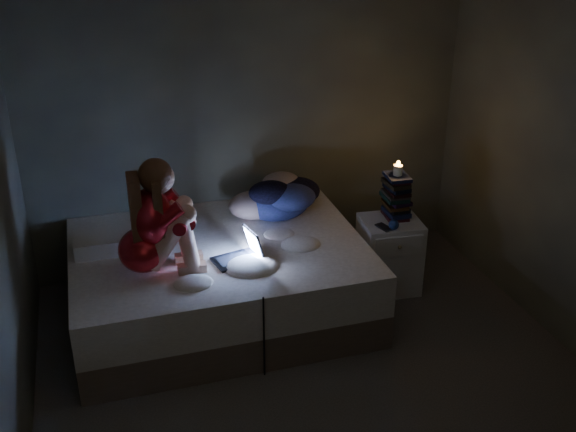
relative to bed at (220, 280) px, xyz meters
name	(u,v)px	position (x,y,z in m)	size (l,w,h in m)	color
floor	(325,393)	(0.45, -1.10, -0.30)	(3.60, 3.80, 0.02)	#3A3837
wall_back	(249,115)	(0.45, 0.81, 1.01)	(3.60, 0.02, 2.60)	#353734
bed	(220,280)	(0.00, 0.00, 0.00)	(2.12, 1.59, 0.58)	beige
pillow	(102,243)	(-0.81, 0.18, 0.35)	(0.40, 0.28, 0.11)	white
woman	(140,218)	(-0.55, -0.24, 0.70)	(0.50, 0.33, 0.81)	maroon
laptop	(236,247)	(0.08, -0.26, 0.41)	(0.33, 0.23, 0.23)	black
clothes_pile	(276,196)	(0.55, 0.38, 0.46)	(0.55, 0.44, 0.33)	navy
nightstand	(389,254)	(1.37, -0.01, 0.01)	(0.45, 0.40, 0.60)	silver
book_stack	(396,195)	(1.43, 0.05, 0.49)	(0.19, 0.25, 0.36)	black
candle	(398,169)	(1.43, 0.05, 0.71)	(0.07, 0.07, 0.08)	beige
phone	(386,228)	(1.28, -0.12, 0.32)	(0.07, 0.14, 0.01)	black
blue_orb	(396,225)	(1.34, -0.16, 0.35)	(0.08, 0.08, 0.08)	navy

